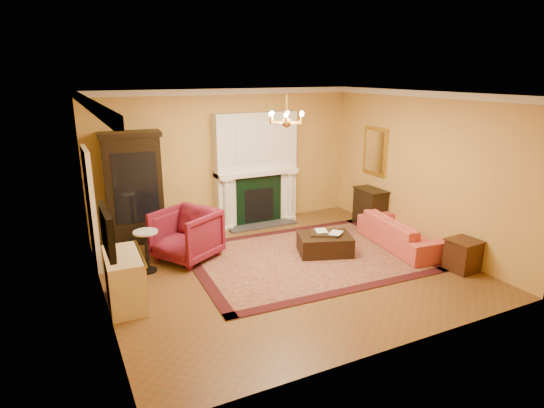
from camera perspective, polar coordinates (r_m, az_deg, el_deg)
floor at (r=8.12m, az=1.67°, el=-8.09°), size 6.00×5.50×0.02m
ceiling at (r=7.41m, az=1.87°, el=13.72°), size 6.00×5.50×0.02m
wall_back at (r=10.09m, az=-5.60°, el=5.68°), size 6.00×0.02×3.00m
wall_front at (r=5.45m, az=15.47°, el=-4.06°), size 6.00×0.02×3.00m
wall_left at (r=6.81m, az=-21.26°, el=-0.53°), size 0.02×5.50×3.00m
wall_right at (r=9.38m, az=18.29°, el=4.14°), size 0.02×5.50×3.00m
fireplace at (r=10.20m, az=-2.02°, el=4.12°), size 1.90×0.70×2.50m
crown_molding at (r=8.27m, az=-1.33°, el=13.50°), size 6.00×5.50×0.12m
doorway at (r=8.57m, az=-21.69°, el=-0.44°), size 0.08×1.05×2.10m
tv_panel at (r=6.28m, az=-20.01°, el=-3.19°), size 0.09×0.95×0.58m
gilt_mirror at (r=10.36m, az=12.82°, el=6.47°), size 0.06×0.76×1.05m
chandelier at (r=7.44m, az=1.84°, el=10.62°), size 0.63×0.55×0.53m
oriental_rug at (r=8.55m, az=4.22°, el=-6.71°), size 4.26×3.27×0.02m
china_cabinet at (r=9.41m, az=-16.91°, el=1.61°), size 1.11×0.57×2.14m
wingback_armchair at (r=8.46m, az=-10.72°, el=-3.53°), size 1.32×1.34×1.03m
pedestal_table at (r=8.10m, az=-15.45°, el=-5.39°), size 0.42×0.42×0.74m
commode at (r=7.12m, az=-18.01°, el=-9.02°), size 0.54×1.07×0.78m
coral_sofa at (r=9.27m, az=15.93°, el=-2.88°), size 0.83×2.10×0.80m
end_table at (r=8.58m, az=22.82°, el=-6.04°), size 0.49×0.49×0.53m
console_table at (r=10.39m, az=12.18°, el=-0.51°), size 0.45×0.75×0.82m
leather_ottoman at (r=8.70m, az=6.63°, el=-5.01°), size 1.15×0.99×0.36m
ottoman_tray at (r=8.67m, az=6.45°, el=-3.69°), size 0.59×0.55×0.03m
book_a at (r=8.65m, az=5.55°, el=-2.62°), size 0.21×0.10×0.28m
book_b at (r=8.63m, az=7.37°, el=-2.68°), size 0.15×0.19×0.29m
topiary_left at (r=9.83m, az=-6.08°, el=5.09°), size 0.15×0.15×0.40m
topiary_right at (r=10.37m, az=1.11°, el=5.72°), size 0.14×0.14×0.39m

